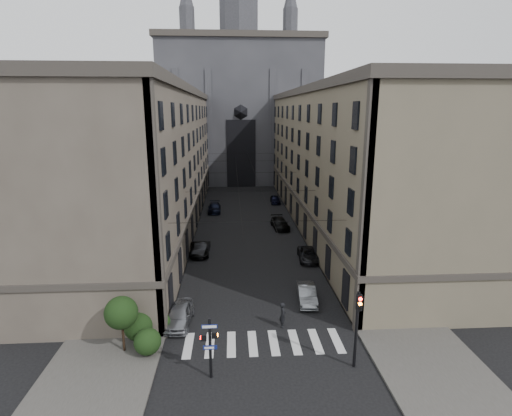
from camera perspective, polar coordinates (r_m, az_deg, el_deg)
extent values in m
plane|color=black|center=(25.69, 2.01, -24.72)|extent=(260.00, 260.00, 0.00)
cube|color=#383533|center=(58.81, -11.66, -2.15)|extent=(7.00, 80.00, 0.15)
cube|color=#383533|center=(59.54, 8.78, -1.82)|extent=(7.00, 80.00, 0.15)
cube|color=beige|center=(29.74, 1.04, -18.71)|extent=(11.00, 3.20, 0.01)
cube|color=#4B433A|center=(57.56, -15.07, 6.40)|extent=(13.00, 60.00, 18.00)
cube|color=#38332D|center=(57.18, -15.68, 15.77)|extent=(13.60, 60.60, 0.90)
cube|color=#38332D|center=(58.34, -14.77, 1.73)|extent=(13.40, 60.30, 0.50)
cube|color=brown|center=(58.51, 12.00, 6.69)|extent=(13.00, 60.00, 18.00)
cube|color=#38332D|center=(58.14, 12.48, 15.91)|extent=(13.60, 60.60, 0.90)
cube|color=#38332D|center=(59.28, 11.76, 2.08)|extent=(13.40, 60.30, 0.50)
cube|color=#2D2D33|center=(95.00, -2.35, 13.25)|extent=(34.00, 22.00, 30.00)
cube|color=#38332D|center=(96.09, -2.45, 22.54)|extent=(35.00, 23.00, 1.20)
cylinder|color=#2D2D33|center=(97.28, -2.49, 26.32)|extent=(8.40, 8.40, 14.00)
cone|color=#2D2D33|center=(94.65, -9.89, 26.19)|extent=(3.20, 3.20, 13.00)
cone|color=#2D2D33|center=(95.12, 4.96, 26.27)|extent=(3.20, 3.20, 13.00)
cube|color=black|center=(84.43, -2.13, 7.74)|extent=(6.00, 0.30, 14.00)
cylinder|color=black|center=(25.69, -6.55, -19.31)|extent=(0.18, 0.18, 4.00)
cube|color=orange|center=(25.19, -5.95, -17.59)|extent=(0.34, 0.24, 0.38)
cube|color=#FF0C07|center=(25.42, -7.49, -17.85)|extent=(0.34, 0.24, 0.38)
cube|color=navy|center=(24.76, -6.67, -16.46)|extent=(0.95, 0.05, 0.24)
cube|color=navy|center=(25.49, -6.58, -19.18)|extent=(0.85, 0.05, 0.27)
cylinder|color=black|center=(26.86, 14.13, -16.56)|extent=(0.20, 0.20, 5.20)
cube|color=black|center=(25.73, 14.55, -12.95)|extent=(0.34, 0.30, 1.00)
cylinder|color=#FF0C07|center=(25.46, 14.70, -12.46)|extent=(0.22, 0.05, 0.22)
cylinder|color=orange|center=(25.60, 14.66, -13.11)|extent=(0.22, 0.05, 0.22)
cylinder|color=black|center=(25.74, 14.61, -13.74)|extent=(0.22, 0.05, 0.22)
sphere|color=black|center=(28.84, -15.24, -17.93)|extent=(1.80, 1.80, 1.80)
sphere|color=black|center=(30.51, -16.48, -15.91)|extent=(2.00, 2.00, 2.00)
sphere|color=black|center=(31.23, -13.43, -15.59)|extent=(1.40, 1.40, 1.40)
cylinder|color=black|center=(29.49, -18.46, -16.74)|extent=(0.16, 0.16, 2.40)
sphere|color=black|center=(28.73, -18.71, -13.98)|extent=(2.20, 2.20, 2.20)
cylinder|color=black|center=(31.23, 0.37, -1.95)|extent=(14.00, 0.03, 0.03)
cylinder|color=black|center=(42.88, -0.72, 2.42)|extent=(14.00, 0.03, 0.03)
cylinder|color=black|center=(55.67, -1.38, 5.07)|extent=(14.00, 0.03, 0.03)
cylinder|color=black|center=(68.53, -1.80, 6.73)|extent=(14.00, 0.03, 0.03)
cylinder|color=black|center=(80.45, -2.07, 7.79)|extent=(14.00, 0.03, 0.03)
cylinder|color=black|center=(56.68, -2.73, 4.81)|extent=(0.03, 60.00, 0.03)
cylinder|color=black|center=(56.78, -0.10, 4.84)|extent=(0.03, 60.00, 0.03)
imported|color=gray|center=(32.13, -10.87, -14.73)|extent=(2.17, 4.65, 1.54)
imported|color=black|center=(45.86, -7.83, -5.82)|extent=(1.93, 4.17, 1.32)
imported|color=black|center=(45.92, -8.11, -5.84)|extent=(2.36, 4.68, 1.27)
imported|color=black|center=(64.30, -5.97, 0.03)|extent=(2.10, 4.97, 1.43)
imported|color=slate|center=(35.13, 7.25, -12.10)|extent=(1.77, 4.34, 1.40)
imported|color=black|center=(44.22, 7.50, -6.60)|extent=(2.41, 4.72, 1.28)
imported|color=black|center=(55.26, 3.44, -2.22)|extent=(2.50, 5.15, 1.44)
imported|color=black|center=(70.13, 2.77, 1.24)|extent=(1.67, 4.06, 1.38)
imported|color=black|center=(31.15, 3.85, -14.98)|extent=(0.48, 0.73, 2.00)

